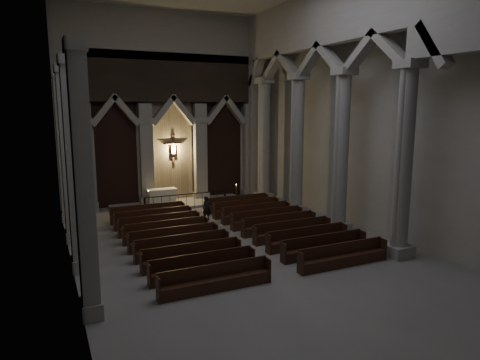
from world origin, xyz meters
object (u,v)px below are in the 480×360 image
(altar_rail, at_px, (186,199))
(candle_stand_right, at_px, (236,198))
(candle_stand_left, at_px, (149,208))
(worshipper, at_px, (207,208))
(altar, at_px, (162,196))
(pews, at_px, (229,233))

(altar_rail, xyz_separation_m, candle_stand_right, (3.50, 0.34, -0.33))
(candle_stand_right, bearing_deg, candle_stand_left, -174.12)
(worshipper, bearing_deg, altar, 106.43)
(altar, xyz_separation_m, worshipper, (1.34, -4.46, 0.05))
(candle_stand_right, distance_m, worshipper, 4.53)
(worshipper, bearing_deg, candle_stand_left, 135.40)
(worshipper, bearing_deg, altar_rail, 94.99)
(candle_stand_left, height_order, worshipper, candle_stand_left)
(altar, height_order, candle_stand_right, candle_stand_right)
(altar, height_order, altar_rail, altar)
(candle_stand_right, xyz_separation_m, pews, (-3.50, -6.88, -0.05))
(candle_stand_right, height_order, pews, candle_stand_right)
(altar, xyz_separation_m, pews, (1.08, -8.18, -0.33))
(altar, height_order, pews, altar)
(candle_stand_left, distance_m, worshipper, 3.67)
(pews, bearing_deg, candle_stand_right, 63.05)
(pews, bearing_deg, candle_stand_left, 110.59)
(altar, relative_size, candle_stand_right, 1.46)
(altar_rail, relative_size, worshipper, 3.86)
(altar_rail, height_order, pews, altar_rail)
(candle_stand_left, bearing_deg, worshipper, -44.25)
(altar_rail, xyz_separation_m, pews, (-0.00, -6.54, -0.38))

